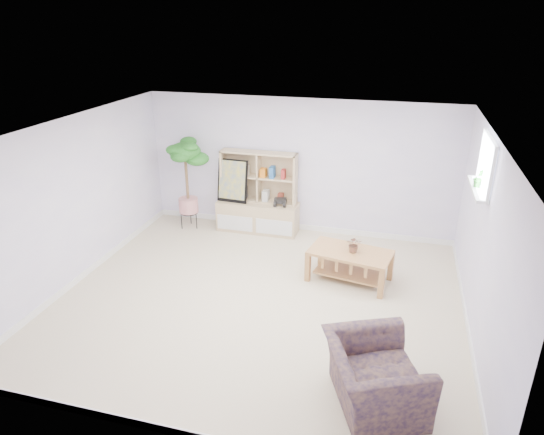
% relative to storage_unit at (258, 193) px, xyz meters
% --- Properties ---
extents(floor, '(5.50, 5.00, 0.01)m').
position_rel_storage_unit_xyz_m(floor, '(0.69, -2.24, -0.73)').
color(floor, '#C1B3A2').
rests_on(floor, ground).
extents(ceiling, '(5.50, 5.00, 0.01)m').
position_rel_storage_unit_xyz_m(ceiling, '(0.69, -2.24, 1.67)').
color(ceiling, white).
rests_on(ceiling, walls).
extents(walls, '(5.51, 5.01, 2.40)m').
position_rel_storage_unit_xyz_m(walls, '(0.69, -2.24, 0.47)').
color(walls, silver).
rests_on(walls, floor).
extents(baseboard, '(5.50, 5.00, 0.10)m').
position_rel_storage_unit_xyz_m(baseboard, '(0.69, -2.24, -0.68)').
color(baseboard, white).
rests_on(baseboard, floor).
extents(window, '(0.10, 0.98, 0.68)m').
position_rel_storage_unit_xyz_m(window, '(3.42, -1.64, 1.27)').
color(window, silver).
rests_on(window, walls).
extents(window_sill, '(0.14, 1.00, 0.04)m').
position_rel_storage_unit_xyz_m(window_sill, '(3.36, -1.64, 0.95)').
color(window_sill, white).
rests_on(window_sill, walls).
extents(storage_unit, '(1.46, 0.49, 1.46)m').
position_rel_storage_unit_xyz_m(storage_unit, '(0.00, 0.00, 0.00)').
color(storage_unit, tan).
rests_on(storage_unit, floor).
extents(poster, '(0.57, 0.17, 0.77)m').
position_rel_storage_unit_xyz_m(poster, '(-0.45, -0.05, 0.20)').
color(poster, yellow).
rests_on(poster, storage_unit).
extents(toy_truck, '(0.32, 0.24, 0.16)m').
position_rel_storage_unit_xyz_m(toy_truck, '(0.43, -0.05, -0.10)').
color(toy_truck, black).
rests_on(toy_truck, storage_unit).
extents(coffee_table, '(1.27, 0.85, 0.48)m').
position_rel_storage_unit_xyz_m(coffee_table, '(1.83, -1.38, -0.49)').
color(coffee_table, '#B16E3C').
rests_on(coffee_table, floor).
extents(table_plant, '(0.23, 0.20, 0.25)m').
position_rel_storage_unit_xyz_m(table_plant, '(1.88, -1.39, -0.13)').
color(table_plant, '#22752B').
rests_on(table_plant, coffee_table).
extents(floor_tree, '(0.75, 0.75, 1.68)m').
position_rel_storage_unit_xyz_m(floor_tree, '(-1.27, -0.19, 0.11)').
color(floor_tree, '#22661C').
rests_on(floor_tree, floor).
extents(armchair, '(1.22, 1.29, 0.76)m').
position_rel_storage_unit_xyz_m(armchair, '(2.36, -3.81, -0.35)').
color(armchair, '#0D0D34').
rests_on(armchair, floor).
extents(sill_plant, '(0.14, 0.12, 0.24)m').
position_rel_storage_unit_xyz_m(sill_plant, '(3.36, -1.62, 1.09)').
color(sill_plant, '#22661C').
rests_on(sill_plant, window_sill).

